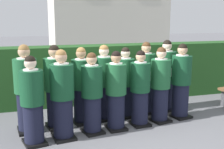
# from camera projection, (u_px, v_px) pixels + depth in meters

# --- Properties ---
(ground_plane) EXTENTS (60.00, 60.00, 0.00)m
(ground_plane) POSITION_uv_depth(u_px,v_px,m) (116.00, 129.00, 5.78)
(ground_plane) COLOR slate
(student_front_row_0) EXTENTS (0.45, 0.52, 1.57)m
(student_front_row_0) POSITION_uv_depth(u_px,v_px,m) (33.00, 103.00, 4.95)
(student_front_row_0) COLOR black
(student_front_row_0) RESTS_ON ground
(student_front_row_1) EXTENTS (0.45, 0.52, 1.65)m
(student_front_row_1) POSITION_uv_depth(u_px,v_px,m) (62.00, 97.00, 5.18)
(student_front_row_1) COLOR black
(student_front_row_1) RESTS_ON ground
(student_front_row_2) EXTENTS (0.44, 0.51, 1.56)m
(student_front_row_2) POSITION_uv_depth(u_px,v_px,m) (92.00, 95.00, 5.46)
(student_front_row_2) COLOR black
(student_front_row_2) RESTS_ON ground
(student_front_row_3) EXTENTS (0.41, 0.47, 1.57)m
(student_front_row_3) POSITION_uv_depth(u_px,v_px,m) (116.00, 93.00, 5.64)
(student_front_row_3) COLOR black
(student_front_row_3) RESTS_ON ground
(student_front_row_4) EXTENTS (0.40, 0.47, 1.55)m
(student_front_row_4) POSITION_uv_depth(u_px,v_px,m) (140.00, 90.00, 5.86)
(student_front_row_4) COLOR black
(student_front_row_4) RESTS_ON ground
(student_front_row_5) EXTENTS (0.45, 0.54, 1.59)m
(student_front_row_5) POSITION_uv_depth(u_px,v_px,m) (160.00, 87.00, 6.07)
(student_front_row_5) COLOR black
(student_front_row_5) RESTS_ON ground
(student_front_row_6) EXTENTS (0.47, 0.56, 1.64)m
(student_front_row_6) POSITION_uv_depth(u_px,v_px,m) (181.00, 83.00, 6.32)
(student_front_row_6) COLOR black
(student_front_row_6) RESTS_ON ground
(student_rear_row_0) EXTENTS (0.44, 0.55, 1.70)m
(student_rear_row_0) POSITION_uv_depth(u_px,v_px,m) (26.00, 91.00, 5.50)
(student_rear_row_0) COLOR black
(student_rear_row_0) RESTS_ON ground
(student_rear_row_1) EXTENTS (0.46, 0.56, 1.67)m
(student_rear_row_1) POSITION_uv_depth(u_px,v_px,m) (55.00, 89.00, 5.72)
(student_rear_row_1) COLOR black
(student_rear_row_1) RESTS_ON ground
(student_rear_row_2) EXTENTS (0.43, 0.51, 1.60)m
(student_rear_row_2) POSITION_uv_depth(u_px,v_px,m) (82.00, 88.00, 5.97)
(student_rear_row_2) COLOR black
(student_rear_row_2) RESTS_ON ground
(student_rear_row_3) EXTENTS (0.42, 0.50, 1.63)m
(student_rear_row_3) POSITION_uv_depth(u_px,v_px,m) (104.00, 84.00, 6.19)
(student_rear_row_3) COLOR black
(student_rear_row_3) RESTS_ON ground
(student_rear_row_4) EXTENTS (0.44, 0.53, 1.56)m
(student_rear_row_4) POSITION_uv_depth(u_px,v_px,m) (125.00, 84.00, 6.36)
(student_rear_row_4) COLOR black
(student_rear_row_4) RESTS_ON ground
(student_rear_row_5) EXTENTS (0.46, 0.53, 1.65)m
(student_rear_row_5) POSITION_uv_depth(u_px,v_px,m) (146.00, 79.00, 6.63)
(student_rear_row_5) COLOR black
(student_rear_row_5) RESTS_ON ground
(student_rear_row_6) EXTENTS (0.49, 0.56, 1.68)m
(student_rear_row_6) POSITION_uv_depth(u_px,v_px,m) (166.00, 77.00, 6.80)
(student_rear_row_6) COLOR black
(student_rear_row_6) RESTS_ON ground
(hedge) EXTENTS (8.70, 0.70, 1.48)m
(hedge) POSITION_uv_depth(u_px,v_px,m) (93.00, 74.00, 7.56)
(hedge) COLOR #214C1E
(hedge) RESTS_ON ground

